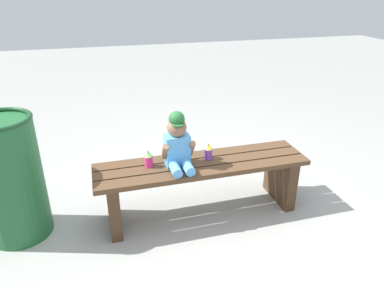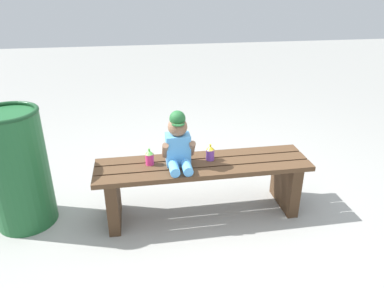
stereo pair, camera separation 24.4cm
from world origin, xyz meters
name	(u,v)px [view 1 (the left image)]	position (x,y,z in m)	size (l,w,h in m)	color
ground_plane	(201,211)	(0.00, 0.00, 0.00)	(16.00, 16.00, 0.00)	#999993
park_bench	(202,178)	(0.00, 0.00, 0.29)	(1.56, 0.39, 0.43)	#513823
child_figure	(178,143)	(-0.18, 0.00, 0.61)	(0.23, 0.27, 0.40)	#59A5E5
sippy_cup_left	(149,159)	(-0.38, 0.04, 0.49)	(0.06, 0.06, 0.12)	#E5337F
sippy_cup_right	(208,152)	(0.06, 0.04, 0.49)	(0.06, 0.06, 0.12)	#8C4CCC
trash_bin	(10,179)	(-1.30, 0.11, 0.44)	(0.43, 0.43, 0.87)	#1E592D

